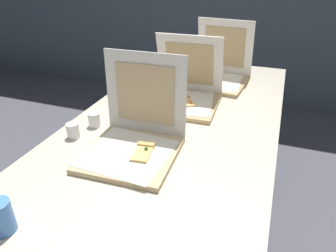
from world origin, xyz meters
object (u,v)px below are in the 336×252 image
Objects in this scene: pizza_box_middle at (185,95)px; cup_printed_front at (1,217)px; cup_white_near_left at (73,131)px; pizza_box_back at (218,74)px; table at (175,131)px; cup_white_near_center at (94,120)px; pizza_box_front at (134,140)px.

pizza_box_middle is 1.04m from cup_printed_front.
pizza_box_back is at bearing 63.14° from cup_white_near_left.
table is 30.45× the size of cup_white_near_left.
pizza_box_back is 5.73× the size of cup_white_near_center.
cup_white_near_center is 0.65m from cup_printed_front.
pizza_box_middle is at bearing 81.82° from pizza_box_front.
pizza_box_front is 0.53m from cup_printed_front.
pizza_box_back is at bearing 73.65° from pizza_box_middle.
pizza_box_front reaches higher than cup_white_near_center.
cup_printed_front reaches higher than cup_white_near_center.
pizza_box_back is at bearing 61.38° from cup_white_near_center.
pizza_box_front is at bearing -98.14° from pizza_box_middle.
pizza_box_middle is at bearing 77.41° from cup_printed_front.
table is 0.32m from pizza_box_front.
pizza_box_middle reaches higher than table.
pizza_box_middle is (-0.02, 0.22, 0.10)m from table.
cup_white_near_left and cup_white_near_center have the same top height.
cup_printed_front is (-0.25, -0.80, 0.10)m from table.
pizza_box_middle is 0.97× the size of pizza_box_back.
table is at bearing 74.43° from pizza_box_front.
pizza_box_front is 3.67× the size of cup_printed_front.
table is 30.45× the size of cup_white_near_center.
pizza_box_front is at bearing -103.11° from table.
pizza_box_front is 0.30m from cup_white_near_left.
cup_white_near_left is 0.65× the size of cup_printed_front.
pizza_box_middle reaches higher than cup_printed_front.
pizza_box_front is at bearing -2.72° from cup_white_near_left.
cup_printed_front is at bearing -111.72° from pizza_box_front.
cup_printed_front is at bearing -105.02° from pizza_box_middle.
cup_white_near_left reaches higher than table.
pizza_box_front is 1.02× the size of pizza_box_middle.
cup_printed_front is (-0.23, -1.02, -0.00)m from pizza_box_middle.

